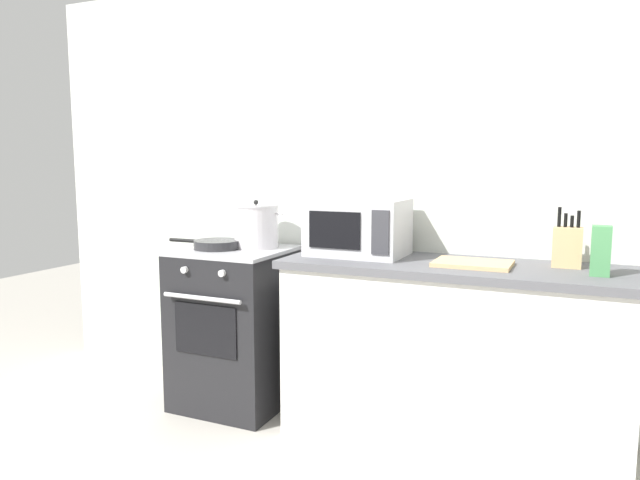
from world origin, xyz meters
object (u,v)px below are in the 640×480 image
at_px(stove, 236,326).
at_px(knife_block, 567,246).
at_px(frying_pan, 216,244).
at_px(microwave, 358,227).
at_px(cutting_board, 473,263).
at_px(pasta_box, 601,251).
at_px(stock_pot, 256,226).

bearing_deg(stove, knife_block, 4.59).
height_order(frying_pan, microwave, microwave).
xyz_separation_m(microwave, cutting_board, (0.62, -0.08, -0.14)).
relative_size(stove, frying_pan, 1.97).
bearing_deg(knife_block, cutting_board, -161.21).
relative_size(cutting_board, knife_block, 1.27).
bearing_deg(pasta_box, microwave, 174.72).
bearing_deg(knife_block, stock_pot, -178.27).
relative_size(knife_block, pasta_box, 1.29).
relative_size(stock_pot, pasta_box, 1.56).
relative_size(microwave, knife_block, 1.76).
height_order(stock_pot, cutting_board, stock_pot).
bearing_deg(frying_pan, pasta_box, 0.33).
relative_size(stove, knife_block, 3.24).
distance_m(microwave, pasta_box, 1.17).
distance_m(cutting_board, pasta_box, 0.56).
distance_m(stock_pot, frying_pan, 0.25).
distance_m(stock_pot, knife_block, 1.66).
distance_m(stove, frying_pan, 0.50).
relative_size(stock_pot, frying_pan, 0.74).
distance_m(knife_block, pasta_box, 0.22).
xyz_separation_m(stock_pot, pasta_box, (1.80, -0.12, -0.02)).
bearing_deg(frying_pan, microwave, 8.27).
bearing_deg(stock_pot, microwave, -1.05).
relative_size(stove, cutting_board, 2.56).
distance_m(stove, pasta_box, 1.98).
xyz_separation_m(stove, knife_block, (1.76, 0.14, 0.56)).
xyz_separation_m(stove, pasta_box, (1.90, -0.03, 0.57)).
relative_size(stock_pot, microwave, 0.69).
distance_m(stock_pot, cutting_board, 1.26).
height_order(stove, microwave, microwave).
height_order(frying_pan, pasta_box, pasta_box).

